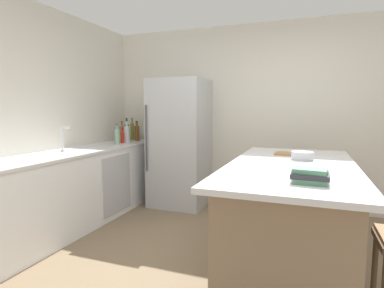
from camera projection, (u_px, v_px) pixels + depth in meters
The scene contains 17 objects.
ground_plane at pixel (235, 285), 2.52m from camera, with size 7.20×7.20×0.00m, color #7A664C.
wall_rear at pixel (272, 116), 4.47m from camera, with size 6.00×0.10×2.60m, color silver.
wall_left at pixel (3, 119), 3.23m from camera, with size 0.10×6.00×2.60m, color silver.
counter_run_left at pixel (78, 187), 3.81m from camera, with size 0.64×2.92×0.91m.
kitchen_island at pixel (290, 215), 2.76m from camera, with size 1.05×2.17×0.93m.
refrigerator at pixel (180, 143), 4.57m from camera, with size 0.77×0.75×1.82m.
sink_faucet at pixel (63, 138), 3.61m from camera, with size 0.15×0.05×0.30m.
olive_oil_bottle at pixel (132, 131), 5.01m from camera, with size 0.06×0.06×0.35m.
whiskey_bottle at pixel (137, 133), 4.88m from camera, with size 0.07×0.07×0.31m.
wine_bottle at pixel (127, 132), 4.82m from camera, with size 0.07×0.07×0.35m.
vinegar_bottle at pixel (122, 133), 4.74m from camera, with size 0.05×0.05×0.31m.
soda_bottle at pixel (127, 134), 4.61m from camera, with size 0.07×0.07×0.33m.
hot_sauce_bottle at pixel (123, 138), 4.54m from camera, with size 0.05×0.05×0.21m.
gin_bottle at pixel (117, 136), 4.46m from camera, with size 0.07×0.07×0.28m.
cookbook_stack at pixel (310, 176), 2.00m from camera, with size 0.24×0.19×0.09m.
mixing_bowl at pixel (302, 156), 2.93m from camera, with size 0.20×0.20×0.08m.
cutting_board at pixel (293, 154), 3.24m from camera, with size 0.37×0.25×0.02m.
Camera 1 is at (0.51, -2.35, 1.40)m, focal length 29.41 mm.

